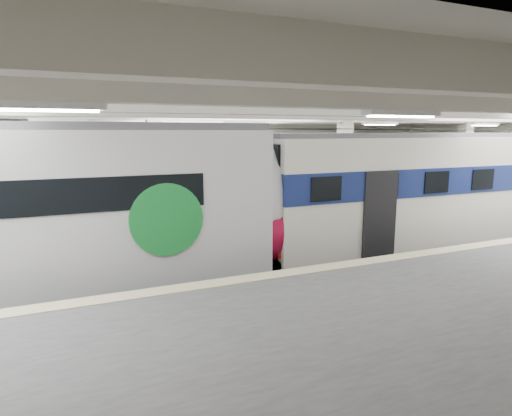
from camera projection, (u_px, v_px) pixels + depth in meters
name	position (u px, v px, depth m)	size (l,w,h in m)	color
station_hall	(293.00, 181.00, 12.09)	(36.00, 24.00, 5.75)	black
modern_emu	(62.00, 216.00, 11.48)	(15.24, 3.14, 4.85)	silver
older_rer	(426.00, 190.00, 16.41)	(13.88, 3.06, 4.56)	silver
far_train	(7.00, 192.00, 15.70)	(14.86, 3.17, 4.70)	silver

